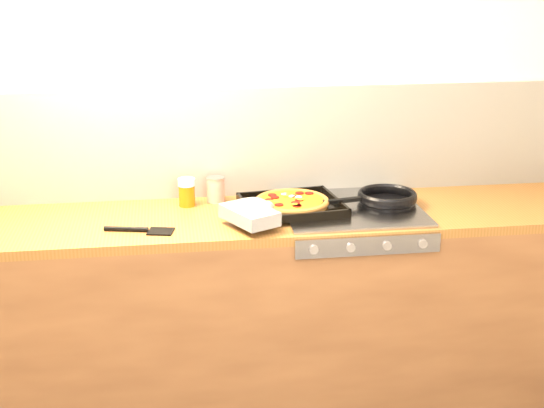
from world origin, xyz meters
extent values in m
plane|color=beige|center=(0.00, 1.40, 1.25)|extent=(3.20, 0.00, 3.20)
cube|color=white|center=(0.00, 1.39, 1.15)|extent=(3.20, 0.02, 0.50)
cube|color=brown|center=(0.00, 1.10, 0.43)|extent=(3.20, 0.60, 0.86)
cube|color=brown|center=(0.00, 1.10, 0.88)|extent=(3.20, 0.60, 0.04)
cube|color=gray|center=(0.45, 0.80, 0.85)|extent=(0.60, 0.03, 0.08)
cylinder|color=#A5A5AA|center=(0.23, 0.78, 0.85)|extent=(0.04, 0.02, 0.04)
cylinder|color=#A5A5AA|center=(0.38, 0.78, 0.85)|extent=(0.04, 0.02, 0.04)
cylinder|color=#A5A5AA|center=(0.53, 0.78, 0.85)|extent=(0.04, 0.02, 0.04)
cylinder|color=#A5A5AA|center=(0.67, 0.78, 0.85)|extent=(0.04, 0.02, 0.04)
cube|color=gray|center=(0.45, 1.10, 0.91)|extent=(0.60, 0.56, 0.02)
cube|color=black|center=(0.19, 1.11, 0.92)|extent=(0.46, 0.41, 0.01)
cube|color=black|center=(0.17, 1.29, 0.94)|extent=(0.41, 0.06, 0.02)
cube|color=black|center=(0.21, 0.94, 0.94)|extent=(0.41, 0.06, 0.02)
cube|color=black|center=(0.39, 1.14, 0.94)|extent=(0.06, 0.36, 0.02)
cube|color=black|center=(-0.01, 1.09, 0.94)|extent=(0.06, 0.36, 0.02)
cylinder|color=#A87831|center=(0.19, 1.11, 0.94)|extent=(0.35, 0.35, 0.02)
torus|color=#A87831|center=(0.19, 1.11, 0.95)|extent=(0.36, 0.36, 0.02)
cylinder|color=orange|center=(0.19, 1.11, 0.95)|extent=(0.31, 0.31, 0.01)
cylinder|color=maroon|center=(0.22, 1.10, 0.96)|extent=(0.04, 0.04, 0.01)
cylinder|color=maroon|center=(0.12, 1.18, 0.96)|extent=(0.04, 0.04, 0.01)
cylinder|color=maroon|center=(0.20, 1.02, 0.96)|extent=(0.04, 0.04, 0.01)
cylinder|color=maroon|center=(0.09, 1.11, 0.96)|extent=(0.04, 0.04, 0.01)
cylinder|color=maroon|center=(0.24, 1.19, 0.96)|extent=(0.04, 0.04, 0.01)
cylinder|color=maroon|center=(0.20, 1.16, 0.96)|extent=(0.04, 0.04, 0.01)
cylinder|color=maroon|center=(0.12, 1.04, 0.96)|extent=(0.04, 0.04, 0.01)
cylinder|color=maroon|center=(0.28, 1.19, 0.96)|extent=(0.04, 0.04, 0.01)
cylinder|color=maroon|center=(0.20, 1.02, 0.96)|extent=(0.04, 0.04, 0.01)
cylinder|color=maroon|center=(0.20, 1.06, 0.96)|extent=(0.04, 0.04, 0.01)
cylinder|color=maroon|center=(0.12, 1.15, 0.96)|extent=(0.04, 0.04, 0.01)
ellipsoid|color=yellow|center=(0.11, 1.09, 0.96)|extent=(0.03, 0.03, 0.01)
ellipsoid|color=yellow|center=(0.09, 1.09, 0.96)|extent=(0.03, 0.03, 0.01)
ellipsoid|color=yellow|center=(0.18, 1.16, 0.96)|extent=(0.03, 0.03, 0.01)
ellipsoid|color=yellow|center=(0.17, 1.20, 0.96)|extent=(0.03, 0.03, 0.01)
ellipsoid|color=yellow|center=(0.19, 1.04, 0.96)|extent=(0.03, 0.03, 0.01)
ellipsoid|color=yellow|center=(0.23, 1.10, 0.96)|extent=(0.03, 0.03, 0.01)
ellipsoid|color=yellow|center=(0.22, 1.11, 0.96)|extent=(0.03, 0.03, 0.01)
ellipsoid|color=yellow|center=(0.12, 1.08, 0.96)|extent=(0.03, 0.03, 0.01)
ellipsoid|color=yellow|center=(0.19, 1.19, 0.96)|extent=(0.03, 0.03, 0.01)
ellipsoid|color=silver|center=(0.17, 1.19, 0.96)|extent=(0.03, 0.03, 0.01)
ellipsoid|color=silver|center=(0.20, 1.15, 0.96)|extent=(0.03, 0.03, 0.01)
ellipsoid|color=silver|center=(0.23, 1.14, 0.96)|extent=(0.03, 0.03, 0.01)
cube|color=black|center=(-0.01, 0.93, 0.96)|extent=(0.24, 0.29, 0.06)
ellipsoid|color=black|center=(0.01, 1.05, 0.96)|extent=(0.16, 0.16, 0.06)
cylinder|color=black|center=(0.06, 0.98, 0.96)|extent=(0.08, 0.11, 0.05)
cylinder|color=black|center=(0.62, 1.13, 0.92)|extent=(0.29, 0.29, 0.01)
torus|color=black|center=(0.62, 1.13, 0.94)|extent=(0.31, 0.31, 0.03)
cube|color=black|center=(0.42, 1.09, 0.95)|extent=(0.19, 0.06, 0.02)
cylinder|color=maroon|center=(-0.12, 1.29, 0.96)|extent=(0.10, 0.10, 0.11)
cylinder|color=#B2B2B7|center=(-0.12, 1.29, 1.01)|extent=(0.10, 0.10, 0.01)
cylinder|color=#B2B2B7|center=(-0.12, 1.29, 0.90)|extent=(0.10, 0.10, 0.01)
cylinder|color=#C75A0B|center=(-0.26, 1.26, 0.95)|extent=(0.09, 0.09, 0.09)
cylinder|color=silver|center=(-0.26, 1.26, 1.01)|extent=(0.09, 0.09, 0.03)
cylinder|color=tan|center=(0.07, 1.23, 0.91)|extent=(0.26, 0.07, 0.02)
ellipsoid|color=tan|center=(0.21, 1.26, 0.91)|extent=(0.06, 0.05, 0.02)
cube|color=black|center=(-0.37, 0.93, 0.90)|extent=(0.12, 0.10, 0.01)
cylinder|color=black|center=(-0.51, 0.96, 0.91)|extent=(0.18, 0.06, 0.02)
camera|label=1|loc=(-0.34, -1.96, 1.96)|focal=50.00mm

